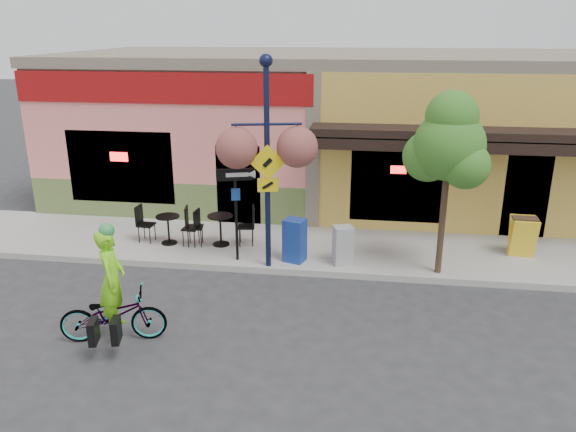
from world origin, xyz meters
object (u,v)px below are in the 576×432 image
object	(u,v)px
bicycle	(113,315)
street_tree	(446,185)
newspaper_box_grey	(343,245)
building	(356,124)
cyclist_rider	(113,293)
lamp_post	(267,166)
one_way_sign	(236,215)
newspaper_box_blue	(295,240)

from	to	relation	value
bicycle	street_tree	world-z (taller)	street_tree
newspaper_box_grey	building	bearing A→B (deg)	71.40
bicycle	cyclist_rider	size ratio (longest dim) A/B	1.01
lamp_post	cyclist_rider	bearing A→B (deg)	-136.13
building	street_tree	size ratio (longest dim) A/B	4.57
building	bicycle	bearing A→B (deg)	-111.04
bicycle	one_way_sign	world-z (taller)	one_way_sign
building	newspaper_box_blue	distance (m)	6.79
bicycle	newspaper_box_grey	world-z (taller)	newspaper_box_grey
lamp_post	one_way_sign	size ratio (longest dim) A/B	2.12
newspaper_box_blue	one_way_sign	bearing A→B (deg)	-156.24
one_way_sign	newspaper_box_blue	distance (m)	1.45
street_tree	one_way_sign	bearing A→B (deg)	179.11
newspaper_box_blue	newspaper_box_grey	bearing A→B (deg)	18.18
building	newspaper_box_grey	world-z (taller)	building
cyclist_rider	lamp_post	distance (m)	4.18
street_tree	newspaper_box_grey	bearing A→B (deg)	175.10
one_way_sign	building	bearing A→B (deg)	53.16
newspaper_box_blue	newspaper_box_grey	distance (m)	1.10
newspaper_box_grey	lamp_post	bearing A→B (deg)	173.84
lamp_post	bicycle	bearing A→B (deg)	-136.74
building	bicycle	size ratio (longest dim) A/B	9.90
one_way_sign	bicycle	bearing A→B (deg)	-128.35
one_way_sign	newspaper_box_blue	size ratio (longest dim) A/B	2.17
building	lamp_post	bearing A→B (deg)	-103.98
bicycle	newspaper_box_grey	size ratio (longest dim) A/B	2.08
newspaper_box_grey	street_tree	bearing A→B (deg)	-22.99
cyclist_rider	building	bearing A→B (deg)	-34.26
building	street_tree	world-z (taller)	building
lamp_post	street_tree	distance (m)	3.76
cyclist_rider	street_tree	distance (m)	6.90
lamp_post	street_tree	xyz separation A→B (m)	(3.74, 0.17, -0.32)
bicycle	lamp_post	distance (m)	4.38
cyclist_rider	newspaper_box_blue	bearing A→B (deg)	-50.07
newspaper_box_grey	one_way_sign	bearing A→B (deg)	164.51
building	one_way_sign	bearing A→B (deg)	-110.51
lamp_post	street_tree	size ratio (longest dim) A/B	1.16
newspaper_box_blue	street_tree	xyz separation A→B (m)	(3.19, -0.19, 1.49)
building	street_tree	xyz separation A→B (m)	(2.04, -6.68, -0.11)
lamp_post	one_way_sign	xyz separation A→B (m)	(-0.77, 0.24, -1.22)
cyclist_rider	street_tree	size ratio (longest dim) A/B	0.46
bicycle	street_tree	distance (m)	7.04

